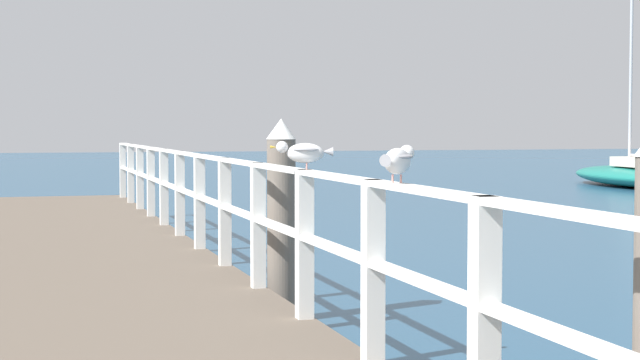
{
  "coord_description": "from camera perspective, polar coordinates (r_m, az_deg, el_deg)",
  "views": [
    {
      "loc": [
        -0.85,
        -0.42,
        1.9
      ],
      "look_at": [
        2.47,
        10.94,
        1.3
      ],
      "focal_mm": 57.92,
      "sensor_mm": 36.0,
      "label": 1
    }
  ],
  "objects": [
    {
      "name": "dock_piling_far",
      "position": [
        10.09,
        -2.15,
        -2.18
      ],
      "size": [
        0.29,
        0.29,
        1.99
      ],
      "color": "#6B6056",
      "rests_on": "ground_plane"
    },
    {
      "name": "seagull_background",
      "position": [
        7.78,
        -0.88,
        1.57
      ],
      "size": [
        0.47,
        0.23,
        0.21
      ],
      "rotation": [
        0.0,
        0.0,
        1.31
      ],
      "color": "white",
      "rests_on": "pier_railing"
    },
    {
      "name": "seagull_foreground",
      "position": [
        5.92,
        4.32,
        1.13
      ],
      "size": [
        0.34,
        0.4,
        0.21
      ],
      "rotation": [
        0.0,
        0.0,
        5.6
      ],
      "color": "white",
      "rests_on": "pier_railing"
    },
    {
      "name": "boat_5",
      "position": [
        34.38,
        17.04,
        0.28
      ],
      "size": [
        3.07,
        7.39,
        7.55
      ],
      "rotation": [
        0.0,
        0.0,
        -0.1
      ],
      "color": "#197266",
      "rests_on": "ground_plane"
    },
    {
      "name": "pier_deck",
      "position": [
        11.62,
        -12.0,
        -5.45
      ],
      "size": [
        2.62,
        22.1,
        0.44
      ],
      "primitive_type": "cube",
      "color": "brown",
      "rests_on": "ground_plane"
    },
    {
      "name": "pier_railing",
      "position": [
        11.68,
        -6.03,
        -0.83
      ],
      "size": [
        0.12,
        20.62,
        1.14
      ],
      "color": "silver",
      "rests_on": "pier_deck"
    }
  ]
}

